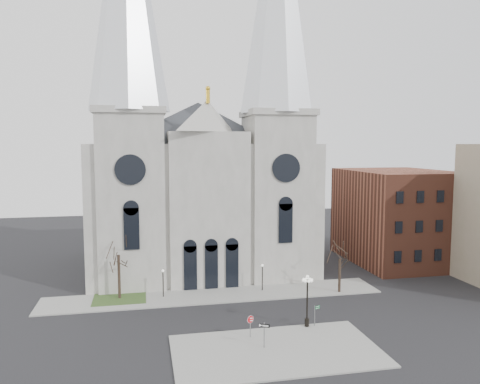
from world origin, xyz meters
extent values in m
plane|color=black|center=(0.00, 0.00, 0.00)|extent=(160.00, 160.00, 0.00)
cube|color=gray|center=(3.00, -5.00, 0.07)|extent=(18.00, 10.00, 0.14)
cube|color=gray|center=(0.00, 11.00, 0.07)|extent=(40.00, 6.00, 0.14)
cube|color=#2B4B20|center=(-11.00, 12.00, 0.09)|extent=(6.00, 5.00, 0.18)
cube|color=gray|center=(0.00, 26.00, 9.00)|extent=(30.00, 24.00, 18.00)
pyramid|color=#2D3035|center=(0.00, 26.00, 24.00)|extent=(33.00, 26.40, 6.00)
cube|color=gray|center=(-9.50, 17.50, 11.00)|extent=(8.00, 8.00, 22.00)
cylinder|color=black|center=(-9.50, 13.45, 15.00)|extent=(3.60, 0.30, 3.60)
cube|color=gray|center=(9.50, 17.50, 11.00)|extent=(8.00, 8.00, 22.00)
cylinder|color=black|center=(9.50, 13.45, 15.00)|extent=(3.60, 0.30, 3.60)
cube|color=gray|center=(0.00, 16.00, 9.75)|extent=(10.00, 5.00, 19.50)
pyramid|color=gray|center=(0.00, 16.00, 21.50)|extent=(11.00, 5.00, 4.00)
cube|color=brown|center=(30.00, 22.00, 7.00)|extent=(14.00, 18.00, 14.00)
cylinder|color=black|center=(-11.00, 12.00, 2.62)|extent=(0.32, 0.32, 5.25)
cylinder|color=black|center=(15.00, 9.00, 2.10)|extent=(0.32, 0.32, 4.20)
cylinder|color=black|center=(-6.00, 11.50, 1.64)|extent=(0.12, 0.12, 3.00)
sphere|color=white|center=(-6.00, 11.50, 3.24)|extent=(0.32, 0.32, 0.32)
cylinder|color=black|center=(6.00, 11.50, 1.64)|extent=(0.12, 0.12, 3.00)
sphere|color=white|center=(6.00, 11.50, 3.24)|extent=(0.32, 0.32, 0.32)
cylinder|color=slate|center=(1.39, -1.92, 1.15)|extent=(0.08, 0.08, 2.03)
cylinder|color=#B50C14|center=(1.39, -1.92, 1.86)|extent=(0.71, 0.07, 0.71)
cylinder|color=white|center=(1.39, -1.92, 1.86)|extent=(0.76, 0.05, 0.76)
cube|color=white|center=(1.39, -1.92, 1.97)|extent=(0.39, 0.04, 0.09)
cube|color=white|center=(1.39, -1.92, 1.74)|extent=(0.44, 0.04, 0.09)
cylinder|color=black|center=(7.42, -0.50, 2.42)|extent=(0.16, 0.16, 4.55)
cylinder|color=black|center=(7.42, -0.50, 0.54)|extent=(0.44, 0.44, 0.79)
sphere|color=white|center=(7.42, -0.50, 5.14)|extent=(0.32, 0.32, 0.32)
cylinder|color=slate|center=(2.09, -4.29, 1.27)|extent=(0.10, 0.10, 2.26)
cube|color=black|center=(2.09, -4.29, 2.13)|extent=(0.92, 0.45, 0.32)
cylinder|color=slate|center=(8.22, -0.50, 1.16)|extent=(0.08, 0.08, 2.04)
cube|color=#0D5B2A|center=(8.53, -0.39, 2.04)|extent=(0.55, 0.23, 0.14)
cube|color=#0D5B2A|center=(8.53, -0.39, 1.85)|extent=(0.55, 0.23, 0.14)
camera|label=1|loc=(-8.05, -42.57, 17.94)|focal=35.00mm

